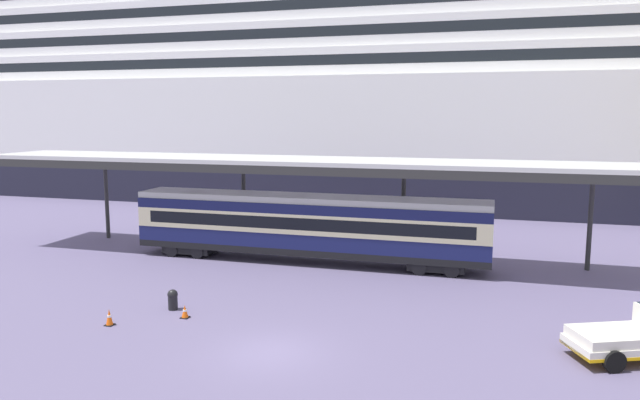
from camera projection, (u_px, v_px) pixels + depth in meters
ground_plane at (270, 353)px, 22.81m from camera, size 400.00×400.00×0.00m
cruise_ship at (597, 97)px, 61.56m from camera, size 163.58×29.96×31.19m
platform_canopy at (310, 163)px, 36.22m from camera, size 43.11×5.27×6.30m
train_carriage at (308, 225)px, 36.37m from camera, size 21.70×2.81×4.11m
traffic_cone_near at (185, 312)px, 26.64m from camera, size 0.36×0.36×0.59m
traffic_cone_mid at (109, 317)px, 25.70m from camera, size 0.36×0.36×0.72m
quay_bollard at (173, 299)px, 27.74m from camera, size 0.48×0.48×0.96m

